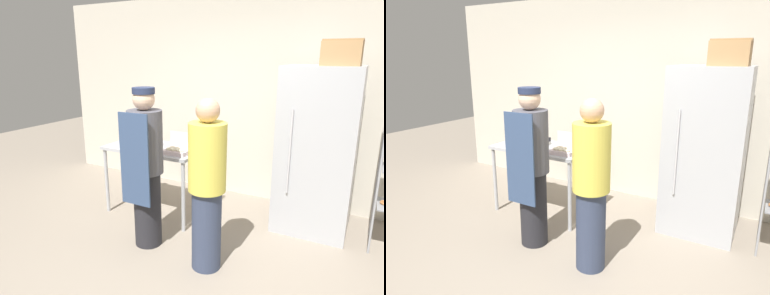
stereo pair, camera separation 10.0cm
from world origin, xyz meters
The scene contains 10 objects.
ground_plane centered at (0.00, 0.00, 0.00)m, with size 14.00×14.00×0.00m, color gray.
back_wall centered at (0.00, 2.22, 1.37)m, with size 6.40×0.12×2.74m, color beige.
refrigerator centered at (0.91, 1.58, 0.92)m, with size 0.79×0.71×1.85m.
prep_counter centered at (-0.90, 1.07, 0.76)m, with size 1.19×0.63×0.86m.
donut_box centered at (-0.51, 0.93, 0.91)m, with size 0.28×0.20×0.24m.
blender_pitcher centered at (-1.34, 1.21, 0.98)m, with size 0.11×0.11×0.25m.
binder_stack centered at (-1.02, 1.11, 0.91)m, with size 0.32×0.23×0.09m.
cardboard_storage_box centered at (1.07, 1.50, 1.97)m, with size 0.37×0.33×0.26m.
person_baker centered at (-0.55, 0.40, 0.86)m, with size 0.35×0.37×1.65m.
person_customer centered at (0.18, 0.31, 0.82)m, with size 0.34×0.34×1.60m.
Camera 2 is at (1.50, -2.23, 1.95)m, focal length 32.00 mm.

